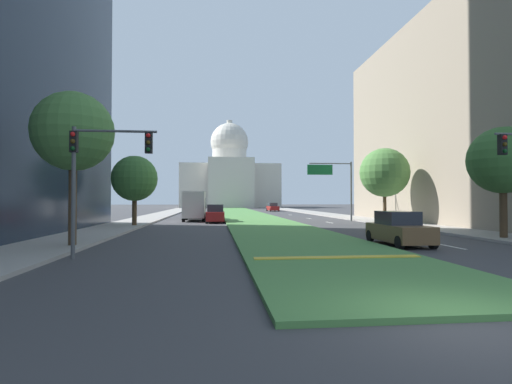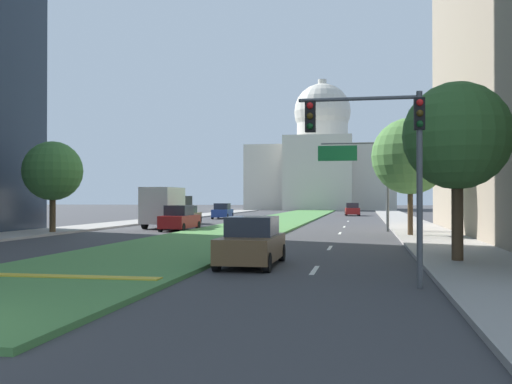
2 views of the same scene
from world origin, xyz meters
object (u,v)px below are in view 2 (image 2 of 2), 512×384
object	(u,v)px
sedan_midblock	(180,219)
sedan_distant	(186,215)
capitol_building	(322,166)
box_truck_delivery	(166,207)
overhead_guide_sign	(362,167)
street_tree_right_near	(457,136)
sedan_far_horizon	(222,212)
traffic_light_near_right	(387,145)
street_tree_left_mid	(53,171)
sedan_very_far	(352,210)
street_tree_right_mid	(410,156)
sedan_lead_stopped	(252,243)

from	to	relation	value
sedan_midblock	sedan_distant	size ratio (longest dim) A/B	0.99
capitol_building	box_truck_delivery	bearing A→B (deg)	-94.94
overhead_guide_sign	sedan_distant	world-z (taller)	overhead_guide_sign
street_tree_right_near	capitol_building	bearing A→B (deg)	96.72
box_truck_delivery	sedan_far_horizon	bearing A→B (deg)	91.32
overhead_guide_sign	sedan_midblock	world-z (taller)	overhead_guide_sign
sedan_distant	traffic_light_near_right	bearing A→B (deg)	-64.92
street_tree_right_near	sedan_midblock	size ratio (longest dim) A/B	1.43
overhead_guide_sign	street_tree_right_near	bearing A→B (deg)	-80.55
street_tree_left_mid	street_tree_right_near	bearing A→B (deg)	-29.94
capitol_building	street_tree_right_near	bearing A→B (deg)	-83.28
sedan_very_far	sedan_far_horizon	bearing A→B (deg)	-135.35
capitol_building	sedan_midblock	world-z (taller)	capitol_building
traffic_light_near_right	sedan_very_far	world-z (taller)	traffic_light_near_right
street_tree_right_mid	street_tree_right_near	bearing A→B (deg)	-87.90
street_tree_right_mid	sedan_distant	size ratio (longest dim) A/B	1.56
sedan_lead_stopped	sedan_midblock	world-z (taller)	sedan_midblock
traffic_light_near_right	sedan_very_far	bearing A→B (deg)	91.94
sedan_midblock	box_truck_delivery	xyz separation A→B (m)	(-2.29, 3.64, 0.82)
sedan_midblock	sedan_distant	world-z (taller)	sedan_midblock
sedan_lead_stopped	box_truck_delivery	bearing A→B (deg)	115.50
street_tree_right_near	sedan_distant	size ratio (longest dim) A/B	1.41
street_tree_left_mid	box_truck_delivery	distance (m)	10.56
traffic_light_near_right	street_tree_right_mid	xyz separation A→B (m)	(2.15, 20.55, 1.10)
capitol_building	street_tree_left_mid	xyz separation A→B (m)	(-11.45, -88.06, -4.96)
street_tree_left_mid	street_tree_right_mid	bearing A→B (deg)	2.79
street_tree_right_mid	sedan_midblock	world-z (taller)	street_tree_right_mid
capitol_building	sedan_midblock	bearing A→B (deg)	-93.14
capitol_building	street_tree_left_mid	size ratio (longest dim) A/B	4.83
overhead_guide_sign	sedan_lead_stopped	world-z (taller)	overhead_guide_sign
street_tree_left_mid	sedan_very_far	bearing A→B (deg)	67.19
capitol_building	sedan_very_far	bearing A→B (deg)	-80.79
traffic_light_near_right	overhead_guide_sign	xyz separation A→B (m)	(-0.75, 26.57, 0.82)
street_tree_right_near	street_tree_right_mid	world-z (taller)	street_tree_right_mid
sedan_distant	box_truck_delivery	size ratio (longest dim) A/B	0.72
capitol_building	street_tree_right_mid	bearing A→B (deg)	-82.51
traffic_light_near_right	sedan_very_far	size ratio (longest dim) A/B	1.12
street_tree_right_near	sedan_lead_stopped	distance (m)	8.27
traffic_light_near_right	sedan_distant	distance (m)	39.07
capitol_building	box_truck_delivery	distance (m)	79.54
overhead_guide_sign	box_truck_delivery	distance (m)	15.76
traffic_light_near_right	sedan_far_horizon	xyz separation A→B (m)	(-16.57, 49.35, -2.97)
capitol_building	sedan_lead_stopped	world-z (taller)	capitol_building
sedan_very_far	sedan_distant	bearing A→B (deg)	-116.90
box_truck_delivery	sedan_lead_stopped	bearing A→B (deg)	-64.50
sedan_lead_stopped	sedan_midblock	bearing A→B (deg)	114.24
capitol_building	overhead_guide_sign	xyz separation A→B (m)	(8.53, -80.93, -4.48)
street_tree_right_near	street_tree_left_mid	world-z (taller)	street_tree_right_near
street_tree_right_mid	box_truck_delivery	xyz separation A→B (m)	(-18.24, 8.05, -3.22)
street_tree_right_near	sedan_very_far	world-z (taller)	street_tree_right_near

